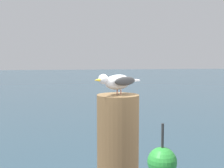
% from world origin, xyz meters
% --- Properties ---
extents(mooring_post, '(0.29, 0.29, 0.88)m').
position_xyz_m(mooring_post, '(-1.02, -0.39, 1.86)').
color(mooring_post, brown).
rests_on(mooring_post, harbor_quay).
extents(seagull, '(0.35, 0.26, 0.14)m').
position_xyz_m(seagull, '(-1.02, -0.39, 2.39)').
color(seagull, tan).
rests_on(seagull, mooring_post).
extents(channel_buoy, '(0.56, 0.56, 1.33)m').
position_xyz_m(channel_buoy, '(0.42, 2.83, 0.48)').
color(channel_buoy, green).
rests_on(channel_buoy, ground_plane).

